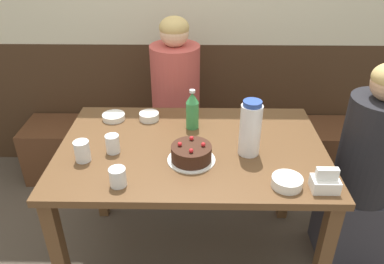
{
  "coord_description": "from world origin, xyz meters",
  "views": [
    {
      "loc": [
        0.03,
        -1.54,
        1.75
      ],
      "look_at": [
        0.0,
        0.05,
        0.82
      ],
      "focal_mm": 35.0,
      "sensor_mm": 36.0,
      "label": 1
    }
  ],
  "objects_px": {
    "bench_seat": "(194,151)",
    "bowl_side_dish": "(149,116)",
    "napkin_holder": "(325,182)",
    "birthday_cake": "(192,153)",
    "person_teal_shirt": "(363,178)",
    "glass_shot_small": "(118,177)",
    "glass_tumbler_short": "(113,144)",
    "glass_water_tall": "(82,151)",
    "bowl_soup_white": "(287,182)",
    "soju_bottle": "(193,110)",
    "bowl_rice_small": "(114,117)",
    "person_pale_blue_shirt": "(176,117)",
    "water_pitcher": "(250,128)"
  },
  "relations": [
    {
      "from": "bowl_rice_small",
      "to": "person_pale_blue_shirt",
      "type": "bearing_deg",
      "value": 51.97
    },
    {
      "from": "bowl_side_dish",
      "to": "glass_water_tall",
      "type": "height_order",
      "value": "glass_water_tall"
    },
    {
      "from": "glass_tumbler_short",
      "to": "person_teal_shirt",
      "type": "distance_m",
      "value": 1.31
    },
    {
      "from": "soju_bottle",
      "to": "person_teal_shirt",
      "type": "xyz_separation_m",
      "value": [
        0.9,
        -0.12,
        -0.33
      ]
    },
    {
      "from": "bowl_side_dish",
      "to": "glass_shot_small",
      "type": "distance_m",
      "value": 0.58
    },
    {
      "from": "napkin_holder",
      "to": "water_pitcher",
      "type": "bearing_deg",
      "value": 135.75
    },
    {
      "from": "bench_seat",
      "to": "soju_bottle",
      "type": "distance_m",
      "value": 0.93
    },
    {
      "from": "glass_shot_small",
      "to": "bench_seat",
      "type": "bearing_deg",
      "value": 75.23
    },
    {
      "from": "birthday_cake",
      "to": "glass_water_tall",
      "type": "xyz_separation_m",
      "value": [
        -0.49,
        -0.01,
        0.01
      ]
    },
    {
      "from": "bench_seat",
      "to": "birthday_cake",
      "type": "xyz_separation_m",
      "value": [
        0.0,
        -0.95,
        0.6
      ]
    },
    {
      "from": "bowl_soup_white",
      "to": "glass_water_tall",
      "type": "bearing_deg",
      "value": 168.8
    },
    {
      "from": "soju_bottle",
      "to": "napkin_holder",
      "type": "relative_size",
      "value": 1.95
    },
    {
      "from": "birthday_cake",
      "to": "bowl_rice_small",
      "type": "bearing_deg",
      "value": 137.97
    },
    {
      "from": "person_pale_blue_shirt",
      "to": "glass_shot_small",
      "type": "bearing_deg",
      "value": -10.64
    },
    {
      "from": "bowl_soup_white",
      "to": "bowl_side_dish",
      "type": "relative_size",
      "value": 1.2
    },
    {
      "from": "water_pitcher",
      "to": "napkin_holder",
      "type": "relative_size",
      "value": 2.45
    },
    {
      "from": "bowl_rice_small",
      "to": "glass_shot_small",
      "type": "bearing_deg",
      "value": -76.98
    },
    {
      "from": "glass_shot_small",
      "to": "bowl_soup_white",
      "type": "bearing_deg",
      "value": 0.23
    },
    {
      "from": "birthday_cake",
      "to": "glass_shot_small",
      "type": "distance_m",
      "value": 0.35
    },
    {
      "from": "person_teal_shirt",
      "to": "bowl_soup_white",
      "type": "bearing_deg",
      "value": 35.79
    },
    {
      "from": "person_teal_shirt",
      "to": "glass_water_tall",
      "type": "bearing_deg",
      "value": 7.7
    },
    {
      "from": "bench_seat",
      "to": "glass_water_tall",
      "type": "relative_size",
      "value": 25.41
    },
    {
      "from": "bench_seat",
      "to": "glass_water_tall",
      "type": "height_order",
      "value": "glass_water_tall"
    },
    {
      "from": "bench_seat",
      "to": "soju_bottle",
      "type": "relative_size",
      "value": 11.56
    },
    {
      "from": "glass_shot_small",
      "to": "soju_bottle",
      "type": "bearing_deg",
      "value": 58.39
    },
    {
      "from": "glass_water_tall",
      "to": "person_pale_blue_shirt",
      "type": "height_order",
      "value": "person_pale_blue_shirt"
    },
    {
      "from": "bench_seat",
      "to": "glass_tumbler_short",
      "type": "bearing_deg",
      "value": -112.69
    },
    {
      "from": "bench_seat",
      "to": "bowl_side_dish",
      "type": "bearing_deg",
      "value": -113.06
    },
    {
      "from": "bowl_side_dish",
      "to": "person_pale_blue_shirt",
      "type": "height_order",
      "value": "person_pale_blue_shirt"
    },
    {
      "from": "bowl_soup_white",
      "to": "soju_bottle",
      "type": "bearing_deg",
      "value": 128.79
    },
    {
      "from": "soju_bottle",
      "to": "bowl_rice_small",
      "type": "distance_m",
      "value": 0.45
    },
    {
      "from": "water_pitcher",
      "to": "bowl_rice_small",
      "type": "height_order",
      "value": "water_pitcher"
    },
    {
      "from": "napkin_holder",
      "to": "person_teal_shirt",
      "type": "relative_size",
      "value": 0.09
    },
    {
      "from": "birthday_cake",
      "to": "glass_shot_small",
      "type": "xyz_separation_m",
      "value": [
        -0.3,
        -0.19,
        0.0
      ]
    },
    {
      "from": "napkin_holder",
      "to": "person_teal_shirt",
      "type": "distance_m",
      "value": 0.59
    },
    {
      "from": "napkin_holder",
      "to": "bowl_rice_small",
      "type": "bearing_deg",
      "value": 148.7
    },
    {
      "from": "bench_seat",
      "to": "person_teal_shirt",
      "type": "relative_size",
      "value": 2.11
    },
    {
      "from": "glass_tumbler_short",
      "to": "glass_shot_small",
      "type": "relative_size",
      "value": 1.1
    },
    {
      "from": "birthday_cake",
      "to": "glass_shot_small",
      "type": "relative_size",
      "value": 2.74
    },
    {
      "from": "bowl_rice_small",
      "to": "bowl_side_dish",
      "type": "distance_m",
      "value": 0.2
    },
    {
      "from": "napkin_holder",
      "to": "person_pale_blue_shirt",
      "type": "height_order",
      "value": "person_pale_blue_shirt"
    },
    {
      "from": "glass_shot_small",
      "to": "person_pale_blue_shirt",
      "type": "distance_m",
      "value": 1.03
    },
    {
      "from": "napkin_holder",
      "to": "bowl_soup_white",
      "type": "relative_size",
      "value": 0.86
    },
    {
      "from": "napkin_holder",
      "to": "glass_shot_small",
      "type": "xyz_separation_m",
      "value": [
        -0.85,
        0.02,
        0.0
      ]
    },
    {
      "from": "birthday_cake",
      "to": "person_teal_shirt",
      "type": "distance_m",
      "value": 0.96
    },
    {
      "from": "water_pitcher",
      "to": "soju_bottle",
      "type": "height_order",
      "value": "water_pitcher"
    },
    {
      "from": "bowl_soup_white",
      "to": "glass_tumbler_short",
      "type": "relative_size",
      "value": 1.44
    },
    {
      "from": "birthday_cake",
      "to": "bowl_soup_white",
      "type": "relative_size",
      "value": 1.73
    },
    {
      "from": "bench_seat",
      "to": "napkin_holder",
      "type": "xyz_separation_m",
      "value": [
        0.55,
        -1.16,
        0.6
      ]
    },
    {
      "from": "bowl_side_dish",
      "to": "napkin_holder",
      "type": "bearing_deg",
      "value": -37.26
    }
  ]
}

